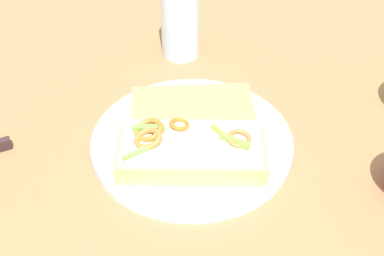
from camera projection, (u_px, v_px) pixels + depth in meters
name	position (u px, v px, depth m)	size (l,w,h in m)	color
ground_plane	(192.00, 146.00, 0.79)	(2.00, 2.00, 0.00)	#9A6E45
plate	(192.00, 143.00, 0.78)	(0.27, 0.27, 0.01)	white
sandwich	(190.00, 151.00, 0.74)	(0.19, 0.20, 0.05)	tan
bread_slice_side	(192.00, 112.00, 0.81)	(0.17, 0.09, 0.02)	tan
drinking_glass	(180.00, 22.00, 0.92)	(0.06, 0.06, 0.12)	silver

